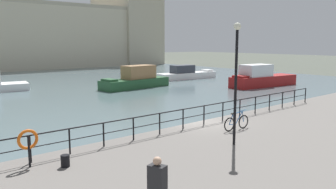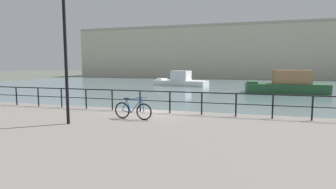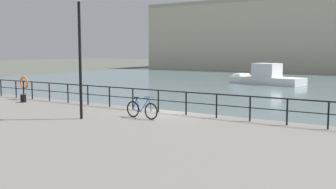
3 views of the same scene
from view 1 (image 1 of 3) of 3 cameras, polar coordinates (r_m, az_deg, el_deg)
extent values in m
plane|color=#4C5147|center=(20.10, 5.14, -6.58)|extent=(240.00, 240.00, 0.00)
cube|color=slate|center=(46.23, -22.53, 1.47)|extent=(80.00, 60.00, 0.01)
cube|color=slate|center=(16.30, 21.85, -9.41)|extent=(56.00, 13.00, 0.79)
cube|color=#B2A891|center=(86.69, -6.84, 10.43)|extent=(10.01, 17.13, 15.99)
cube|color=maroon|center=(42.96, 15.48, 2.17)|extent=(9.47, 3.37, 1.24)
cube|color=silver|center=(41.81, 14.33, 3.86)|extent=(3.92, 2.46, 1.40)
cube|color=maroon|center=(40.02, 11.88, 2.90)|extent=(1.29, 1.78, 0.24)
cube|color=#23512D|center=(40.05, -5.46, 1.85)|extent=(8.73, 3.32, 1.06)
cube|color=#997047|center=(40.29, -4.85, 3.74)|extent=(3.97, 2.26, 1.51)
cube|color=#23512D|center=(37.79, -9.64, 2.35)|extent=(1.18, 1.87, 0.24)
cube|color=white|center=(49.59, 3.11, 3.11)|extent=(9.42, 3.06, 0.92)
cube|color=#333842|center=(49.03, 2.41, 4.23)|extent=(3.37, 2.09, 1.09)
cube|color=white|center=(52.02, 6.50, 3.97)|extent=(1.25, 1.65, 0.24)
cylinder|color=black|center=(14.06, -21.76, -8.36)|extent=(0.07, 0.07, 1.05)
cylinder|color=black|center=(14.59, -15.93, -7.45)|extent=(0.07, 0.07, 1.05)
cylinder|color=black|center=(15.26, -10.57, -6.55)|extent=(0.07, 0.07, 1.05)
cylinder|color=black|center=(16.05, -5.73, -5.68)|extent=(0.07, 0.07, 1.05)
cylinder|color=black|center=(16.95, -1.38, -4.86)|extent=(0.07, 0.07, 1.05)
cylinder|color=black|center=(17.94, 2.50, -4.10)|extent=(0.07, 0.07, 1.05)
cylinder|color=black|center=(19.01, 5.95, -3.42)|extent=(0.07, 0.07, 1.05)
cylinder|color=black|center=(20.13, 9.02, -2.79)|extent=(0.07, 0.07, 1.05)
cylinder|color=black|center=(21.32, 11.76, -2.23)|extent=(0.07, 0.07, 1.05)
cylinder|color=black|center=(22.54, 14.20, -1.72)|extent=(0.07, 0.07, 1.05)
cylinder|color=black|center=(23.81, 16.39, -1.26)|extent=(0.07, 0.07, 1.05)
cylinder|color=black|center=(25.11, 18.35, -0.85)|extent=(0.07, 0.07, 1.05)
cylinder|color=black|center=(26.44, 20.11, -0.48)|extent=(0.07, 0.07, 1.05)
cylinder|color=black|center=(27.79, 21.71, -0.14)|extent=(0.07, 0.07, 1.05)
cylinder|color=black|center=(18.36, 4.29, -2.15)|extent=(23.32, 0.06, 0.06)
cylinder|color=black|center=(18.45, 4.28, -3.59)|extent=(23.32, 0.04, 0.04)
torus|color=black|center=(18.54, 12.34, -4.40)|extent=(0.72, 0.11, 0.72)
torus|color=black|center=(17.79, 10.08, -4.89)|extent=(0.72, 0.11, 0.72)
cylinder|color=#194C8C|center=(18.22, 11.59, -3.83)|extent=(0.55, 0.08, 0.66)
cylinder|color=#194C8C|center=(17.97, 10.81, -4.10)|extent=(0.24, 0.05, 0.58)
cylinder|color=#194C8C|center=(18.09, 11.41, -3.00)|extent=(0.72, 0.09, 0.11)
cylinder|color=#194C8C|center=(17.95, 10.55, -4.91)|extent=(0.43, 0.07, 0.12)
cylinder|color=#194C8C|center=(17.81, 10.35, -4.07)|extent=(0.26, 0.05, 0.51)
cylinder|color=#194C8C|center=(18.44, 12.25, -3.58)|extent=(0.14, 0.05, 0.57)
cube|color=black|center=(17.83, 10.62, -3.13)|extent=(0.23, 0.11, 0.05)
cylinder|color=#194C8C|center=(18.34, 12.18, -2.59)|extent=(0.52, 0.06, 0.02)
cylinder|color=black|center=(13.30, -16.59, -10.44)|extent=(0.32, 0.32, 0.44)
cylinder|color=black|center=(13.56, -21.93, -8.76)|extent=(0.08, 0.08, 1.15)
torus|color=orange|center=(13.50, -22.12, -6.88)|extent=(0.75, 0.11, 0.75)
cylinder|color=black|center=(15.20, 11.08, 0.98)|extent=(0.12, 0.12, 5.00)
sphere|color=silver|center=(15.08, 11.37, 10.96)|extent=(0.32, 0.32, 0.32)
cube|color=#262628|center=(8.85, -1.77, -13.48)|extent=(0.41, 0.51, 0.62)
sphere|color=tan|center=(8.70, -1.79, -10.91)|extent=(0.22, 0.22, 0.22)
camera|label=2|loc=(18.70, 47.85, -0.89)|focal=28.67mm
camera|label=3|loc=(24.80, 56.69, 1.24)|focal=43.65mm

